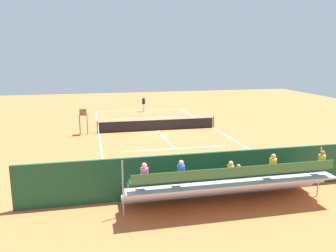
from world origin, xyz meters
The scene contains 11 objects.
ground_plane centered at (0.00, 0.00, 0.00)m, with size 60.00×60.00×0.00m, color #C66B38.
court_line_markings centered at (0.00, -0.04, 0.00)m, with size 10.10×22.20×0.01m.
tennis_net centered at (0.00, 0.00, 0.50)m, with size 10.30×0.10×1.07m.
backdrop_wall centered at (0.00, 14.00, 1.00)m, with size 18.00×0.16×2.00m, color #1E4C2D.
bleacher_stand centered at (-0.01, 15.40, 0.95)m, with size 9.06×2.40×2.48m.
umpire_chair centered at (6.20, 0.17, 1.31)m, with size 0.67×0.67×2.14m.
courtside_bench centered at (-1.57, 13.27, 0.56)m, with size 1.80×0.40×0.93m.
equipment_bag centered at (0.20, 13.40, 0.18)m, with size 0.90×0.36×0.36m, color black.
tennis_player centered at (-0.40, -10.23, 1.02)m, with size 0.45×0.56×1.93m.
tennis_racket centered at (0.09, -10.52, 0.01)m, with size 0.59×0.37×0.03m.
tennis_ball_near centered at (-0.94, -6.23, 0.03)m, with size 0.07×0.07×0.07m, color #CCDB33.
Camera 1 is at (5.66, 28.71, 6.51)m, focal length 37.06 mm.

